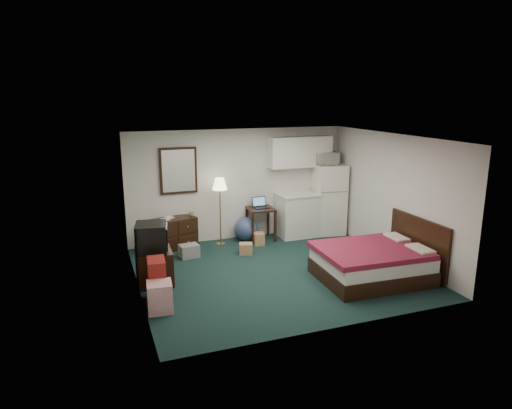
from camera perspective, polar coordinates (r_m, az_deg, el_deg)
name	(u,v)px	position (r m, az deg, el deg)	size (l,w,h in m)	color
floor	(276,272)	(8.66, 2.49, -8.37)	(5.00, 4.50, 0.01)	black
ceiling	(277,138)	(8.06, 2.67, 8.33)	(5.00, 4.50, 0.01)	beige
walls	(276,207)	(8.27, 2.58, -0.32)	(5.01, 4.51, 2.50)	beige
mirror	(178,171)	(9.91, -9.68, 4.20)	(0.80, 0.06, 1.00)	white
upper_cabinets	(300,152)	(10.60, 5.54, 6.58)	(1.50, 0.35, 0.70)	silver
headboard	(418,244)	(8.96, 19.61, -4.67)	(0.06, 1.56, 1.00)	black
dresser	(173,234)	(9.94, -10.32, -3.60)	(0.98, 0.45, 0.67)	black
floor_lamp	(220,212)	(9.97, -4.50, -0.90)	(0.32, 0.32, 1.49)	tan
desk	(261,224)	(10.39, 0.60, -2.42)	(0.58, 0.58, 0.74)	black
exercise_ball	(246,229)	(10.32, -1.24, -3.07)	(0.55, 0.55, 0.55)	navy
kitchen_counter	(297,215)	(10.68, 5.14, -1.36)	(0.89, 0.68, 0.98)	silver
fridge	(329,199)	(10.92, 9.10, 0.68)	(0.68, 0.68, 1.65)	white
bed	(371,264)	(8.47, 14.24, -7.18)	(1.84, 1.44, 0.59)	#581221
tv_stand	(154,267)	(8.24, -12.60, -7.61)	(0.61, 0.66, 0.61)	black
suitcase	(157,280)	(7.55, -12.27, -9.22)	(0.27, 0.43, 0.71)	maroon
retail_box	(160,297)	(7.25, -11.93, -11.24)	(0.37, 0.37, 0.47)	white
file_bin	(189,251)	(9.44, -8.35, -5.76)	(0.38, 0.28, 0.26)	gray
cardboard_box_a	(246,249)	(9.53, -1.27, -5.54)	(0.27, 0.23, 0.23)	olive
cardboard_box_b	(259,239)	(10.11, 0.36, -4.30)	(0.22, 0.26, 0.26)	olive
laptop	(261,203)	(10.28, 0.66, 0.19)	(0.33, 0.27, 0.23)	black
crt_tv	(151,237)	(8.04, -12.96, -4.04)	(0.53, 0.57, 0.49)	black
microwave	(326,157)	(10.72, 8.78, 5.90)	(0.53, 0.29, 0.36)	white
book_a	(162,216)	(9.73, -11.63, -1.37)	(0.15, 0.02, 0.20)	olive
book_b	(166,214)	(9.85, -11.18, -1.14)	(0.16, 0.02, 0.21)	olive
mug	(191,214)	(9.94, -8.10, -1.16)	(0.12, 0.09, 0.12)	#578F4B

